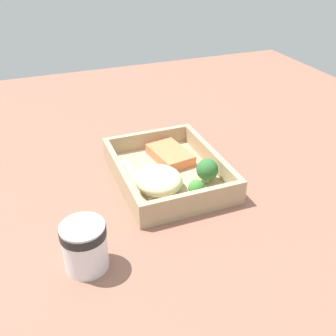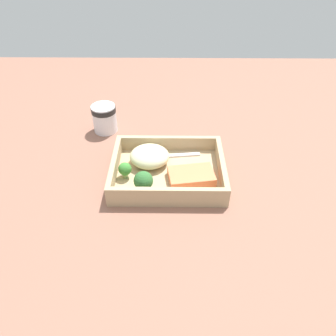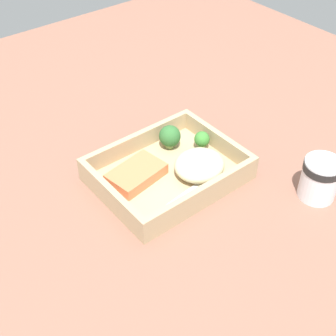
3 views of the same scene
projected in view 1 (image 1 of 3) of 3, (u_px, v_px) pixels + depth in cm
name	position (u px, v px, depth cm)	size (l,w,h in cm)	color
ground_plane	(168.00, 183.00, 84.61)	(160.00, 160.00, 2.00)	#885B49
takeout_tray	(168.00, 176.00, 83.77)	(27.50, 21.38, 1.20)	tan
tray_rim	(168.00, 166.00, 82.43)	(27.50, 21.38, 3.90)	tan
salmon_fillet	(170.00, 155.00, 88.13)	(10.75, 6.88, 2.31)	#EF794B
mashed_potatoes	(159.00, 180.00, 77.36)	(10.00, 9.34, 4.46)	beige
broccoli_floret_1	(196.00, 188.00, 74.52)	(3.22, 3.22, 4.20)	#7FA463
broccoli_floret_2	(207.00, 170.00, 79.54)	(4.50, 4.50, 5.16)	#819C5A
fork	(139.00, 181.00, 80.87)	(15.88, 3.47, 0.44)	silver
paper_cup	(85.00, 244.00, 60.19)	(7.10, 7.10, 8.16)	white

